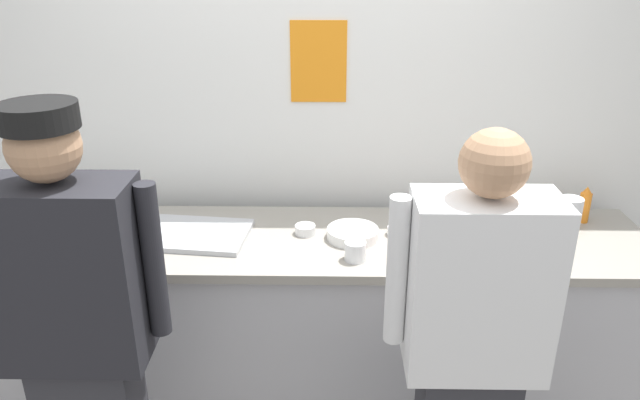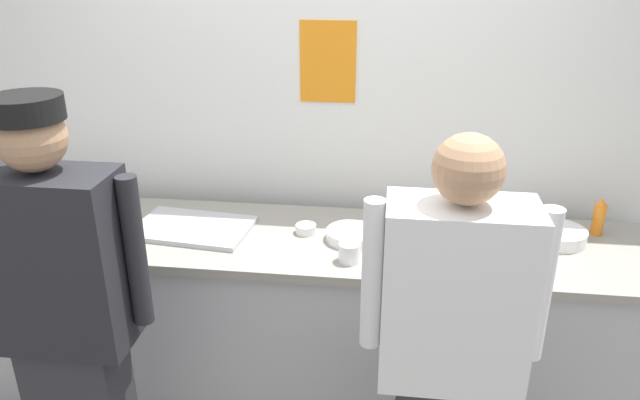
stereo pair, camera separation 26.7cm
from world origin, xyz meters
name	(u,v)px [view 2 (the right image)]	position (x,y,z in m)	size (l,w,h in m)	color
wall_back	(313,114)	(0.00, 0.84, 1.33)	(4.98, 0.11, 2.66)	white
prep_counter	(300,318)	(0.00, 0.37, 0.44)	(3.17, 0.69, 0.89)	#B2B2B7
chef_near_left	(66,317)	(-0.70, -0.40, 0.90)	(0.61, 0.24, 1.69)	#2D2D33
chef_center	(449,357)	(0.62, -0.39, 0.86)	(0.60, 0.24, 1.62)	#2D2D33
plate_stack_front	(558,235)	(1.15, 0.46, 0.92)	(0.25, 0.25, 0.06)	white
plate_stack_rear	(352,235)	(0.24, 0.36, 0.91)	(0.23, 0.23, 0.05)	white
mixing_bowl_steel	(53,214)	(-1.16, 0.34, 0.94)	(0.33, 0.33, 0.11)	#B7BABF
sheet_tray	(193,228)	(-0.50, 0.37, 0.90)	(0.52, 0.34, 0.02)	#B7BABF
squeeze_bottle_primary	(412,242)	(0.50, 0.17, 0.99)	(0.06, 0.06, 0.21)	red
squeeze_bottle_secondary	(599,217)	(1.34, 0.56, 0.97)	(0.05, 0.05, 0.18)	orange
ramekin_green_sauce	(539,263)	(1.02, 0.21, 0.91)	(0.09, 0.09, 0.04)	white
ramekin_red_sauce	(306,228)	(0.03, 0.40, 0.91)	(0.09, 0.09, 0.04)	white
ramekin_orange_sauce	(398,234)	(0.45, 0.40, 0.91)	(0.09, 0.09, 0.04)	white
ramekin_yellow_sauce	(446,223)	(0.67, 0.55, 0.91)	(0.11, 0.11, 0.04)	white
deli_cup	(349,253)	(0.25, 0.16, 0.93)	(0.09, 0.09, 0.08)	white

